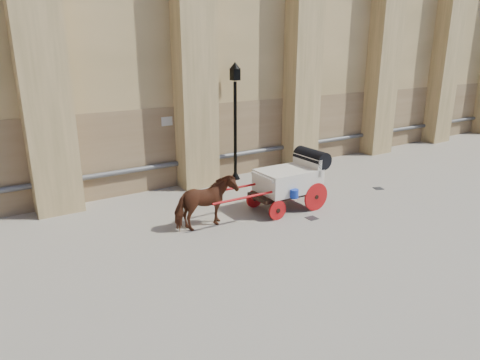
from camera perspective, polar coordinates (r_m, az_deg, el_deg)
ground at (r=14.08m, az=4.87°, el=-3.78°), size 90.00×90.00×0.00m
horse at (r=12.33m, az=-4.59°, el=-3.07°), size 1.85×0.90×1.53m
carriage at (r=13.90m, az=6.89°, el=0.25°), size 4.28×1.52×1.86m
street_lamp at (r=16.62m, az=-0.64°, el=8.19°), size 0.42×0.42×4.54m
drain_grate_near at (r=13.41m, az=9.56°, el=-5.04°), size 0.34×0.34×0.01m
drain_grate_far at (r=16.79m, az=17.95°, el=-1.08°), size 0.42×0.42×0.01m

